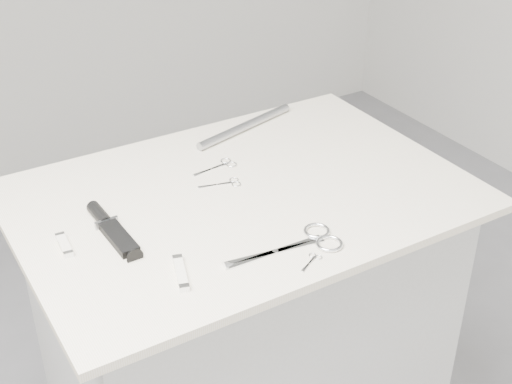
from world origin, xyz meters
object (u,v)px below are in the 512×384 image
plinth (244,348)px  large_shears (306,242)px  pocket_knife_b (64,245)px  embroidery_scissors_b (226,183)px  metal_rail (245,126)px  sheathed_knife (110,227)px  tiny_scissors (312,260)px  embroidery_scissors_a (221,166)px  pocket_knife_a (181,272)px

plinth → large_shears: large_shears is taller
large_shears → pocket_knife_b: pocket_knife_b is taller
embroidery_scissors_b → metal_rail: bearing=65.3°
sheathed_knife → embroidery_scissors_b: bearing=-83.7°
plinth → tiny_scissors: (-0.01, -0.29, 0.47)m
tiny_scissors → metal_rail: 0.59m
large_shears → embroidery_scissors_a: (0.01, 0.37, -0.00)m
embroidery_scissors_a → tiny_scissors: (-0.03, -0.42, -0.00)m
embroidery_scissors_b → pocket_knife_a: (-0.24, -0.25, 0.00)m
embroidery_scissors_b → tiny_scissors: same height
metal_rail → plinth: bearing=-121.2°
embroidery_scissors_b → tiny_scissors: bearing=-75.6°
plinth → tiny_scissors: 0.55m
embroidery_scissors_a → tiny_scissors: size_ratio=1.84×
pocket_knife_a → plinth: bearing=-33.3°
embroidery_scissors_b → pocket_knife_b: 0.40m
pocket_knife_a → tiny_scissors: bearing=-93.0°
plinth → tiny_scissors: bearing=-92.6°
plinth → embroidery_scissors_b: bearing=105.3°
large_shears → metal_rail: size_ratio=0.75×
embroidery_scissors_a → tiny_scissors: same height
tiny_scissors → sheathed_knife: (-0.30, 0.30, 0.01)m
plinth → metal_rail: metal_rail is taller
pocket_knife_a → metal_rail: bearing=-23.5°
large_shears → sheathed_knife: (-0.32, 0.25, 0.00)m
plinth → pocket_knife_a: bearing=-141.1°
large_shears → metal_rail: bearing=78.1°
embroidery_scissors_b → metal_rail: metal_rail is taller
embroidery_scissors_b → sheathed_knife: size_ratio=0.48×
tiny_scissors → metal_rail: (0.18, 0.56, 0.01)m
plinth → pocket_knife_a: 0.57m
embroidery_scissors_a → metal_rail: bearing=36.1°
large_shears → sheathed_knife: 0.40m
large_shears → embroidery_scissors_a: size_ratio=2.12×
sheathed_knife → pocket_knife_b: 0.10m
large_shears → tiny_scissors: 0.06m
pocket_knife_a → pocket_knife_b: 0.26m
metal_rail → tiny_scissors: bearing=-107.5°
metal_rail → embroidery_scissors_b: bearing=-129.0°
embroidery_scissors_b → pocket_knife_b: size_ratio=1.21×
tiny_scissors → sheathed_knife: 0.42m
plinth → pocket_knife_b: size_ratio=11.12×
large_shears → pocket_knife_b: bearing=155.5°
sheathed_knife → pocket_knife_b: (-0.10, -0.01, -0.00)m
plinth → tiny_scissors: size_ratio=14.33×
sheathed_knife → pocket_knife_a: (0.06, -0.21, -0.00)m
embroidery_scissors_a → pocket_knife_b: 0.45m
plinth → metal_rail: bearing=58.8°
embroidery_scissors_a → pocket_knife_b: bearing=-169.9°
pocket_knife_a → metal_rail: (0.41, 0.47, 0.00)m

